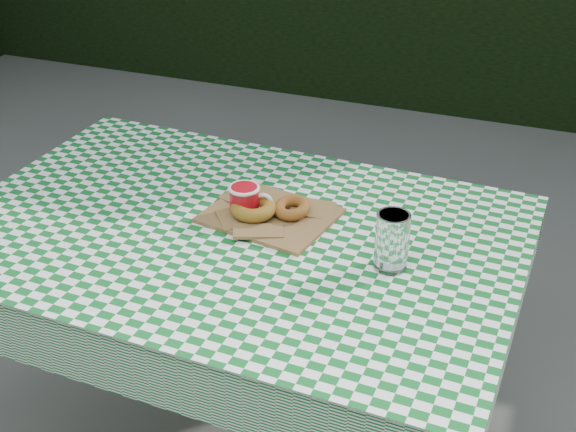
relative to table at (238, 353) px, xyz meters
The scene contains 7 objects.
table is the anchor object (origin of this frame).
tablecloth 0.38m from the table, 153.43° to the left, with size 1.34×0.90×0.01m, color #0E5D22.
paper_bag 0.40m from the table, 51.95° to the left, with size 0.29×0.24×0.02m, color olive.
bagel_front 0.42m from the table, 60.53° to the left, with size 0.11×0.11×0.03m, color brown.
bagel_back 0.44m from the table, 39.08° to the left, with size 0.09×0.09×0.03m, color brown.
coffee_mug 0.43m from the table, 87.64° to the left, with size 0.14×0.14×0.08m, color #A00A13, non-canonical shape.
drinking_glass 0.59m from the table, ahead, with size 0.07×0.07×0.13m, color white.
Camera 1 is at (0.76, -1.24, 1.70)m, focal length 48.03 mm.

